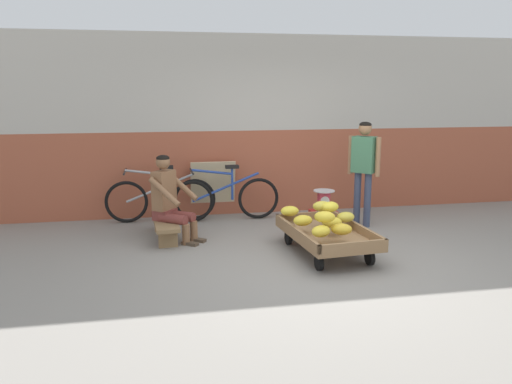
# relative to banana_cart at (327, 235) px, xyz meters

# --- Properties ---
(ground_plane) EXTENTS (80.00, 80.00, 0.00)m
(ground_plane) POSITION_rel_banana_cart_xyz_m (-0.18, -0.42, -0.24)
(ground_plane) COLOR gray
(back_wall) EXTENTS (16.00, 0.30, 2.82)m
(back_wall) POSITION_rel_banana_cart_xyz_m (-0.18, 2.40, 1.17)
(back_wall) COLOR #A35138
(back_wall) RESTS_ON ground
(banana_cart) EXTENTS (0.97, 1.51, 0.36)m
(banana_cart) POSITION_rel_banana_cart_xyz_m (0.00, 0.00, 0.00)
(banana_cart) COLOR #8E6B47
(banana_cart) RESTS_ON ground
(banana_pile) EXTENTS (0.87, 1.23, 0.27)m
(banana_pile) POSITION_rel_banana_cart_xyz_m (-0.06, -0.01, 0.23)
(banana_pile) COLOR gold
(banana_pile) RESTS_ON banana_cart
(low_bench) EXTENTS (0.37, 1.12, 0.27)m
(low_bench) POSITION_rel_banana_cart_xyz_m (-1.93, 1.04, -0.04)
(low_bench) COLOR olive
(low_bench) RESTS_ON ground
(vendor_seated) EXTENTS (0.74, 0.69, 1.14)m
(vendor_seated) POSITION_rel_banana_cart_xyz_m (-1.86, 0.98, 0.33)
(vendor_seated) COLOR brown
(vendor_seated) RESTS_ON ground
(plastic_crate) EXTENTS (0.36, 0.28, 0.30)m
(plastic_crate) POSITION_rel_banana_cart_xyz_m (0.28, 1.00, -0.09)
(plastic_crate) COLOR red
(plastic_crate) RESTS_ON ground
(weighing_scale) EXTENTS (0.30, 0.30, 0.29)m
(weighing_scale) POSITION_rel_banana_cart_xyz_m (0.28, 0.99, 0.21)
(weighing_scale) COLOR #28282D
(weighing_scale) RESTS_ON plastic_crate
(bicycle_near_left) EXTENTS (1.66, 0.48, 0.86)m
(bicycle_near_left) POSITION_rel_banana_cart_xyz_m (-1.98, 1.99, 0.11)
(bicycle_near_left) COLOR black
(bicycle_near_left) RESTS_ON ground
(bicycle_far_left) EXTENTS (1.66, 0.48, 0.86)m
(bicycle_far_left) POSITION_rel_banana_cart_xyz_m (-1.00, 1.86, 0.11)
(bicycle_far_left) COLOR black
(bicycle_far_left) RESTS_ON ground
(sign_board) EXTENTS (0.70, 0.23, 0.88)m
(sign_board) POSITION_rel_banana_cart_xyz_m (-1.16, 2.21, 0.20)
(sign_board) COLOR #C6B289
(sign_board) RESTS_ON ground
(customer_adult) EXTENTS (0.37, 0.37, 1.53)m
(customer_adult) POSITION_rel_banana_cart_xyz_m (0.93, 1.16, 0.71)
(customer_adult) COLOR #38425B
(customer_adult) RESTS_ON ground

